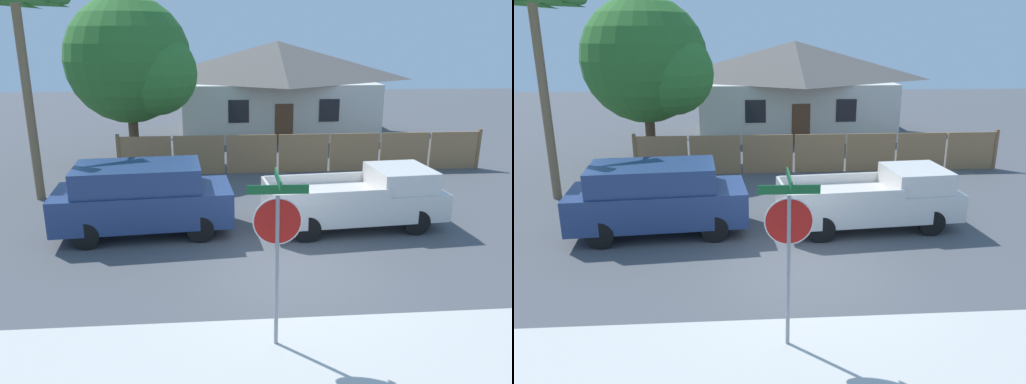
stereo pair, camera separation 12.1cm
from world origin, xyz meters
The scene contains 9 objects.
ground_plane centered at (0.00, 0.00, 0.00)m, with size 80.00×80.00×0.00m, color #4C4F54.
sidewalk_strip centered at (0.00, -3.60, 0.00)m, with size 36.00×3.20×0.01m.
wooden_fence centered at (1.78, 8.65, 0.76)m, with size 14.37×0.12×1.61m.
house centered at (1.72, 17.10, 2.55)m, with size 10.71×6.78×4.92m.
oak_tree centered at (-4.77, 10.26, 4.14)m, with size 5.19×4.94×6.73m.
palm_tree centered at (-7.44, 5.92, 5.64)m, with size 3.18×3.41×6.53m.
red_suv centered at (-3.62, 2.61, 1.03)m, with size 4.79×2.33×1.92m.
orange_pickup centered at (2.35, 2.63, 0.82)m, with size 5.03×2.26×1.67m.
stop_sign centered at (-0.66, -2.79, 2.09)m, with size 0.99×0.89×3.07m.
Camera 2 is at (-1.49, -10.29, 5.13)m, focal length 35.00 mm.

